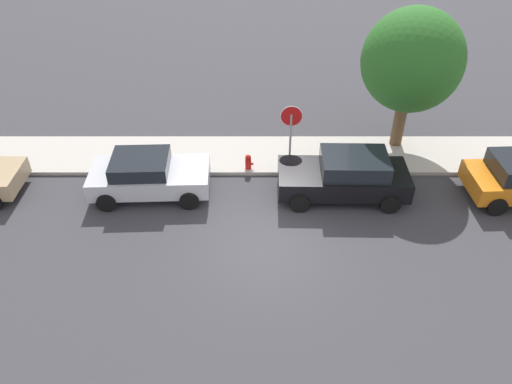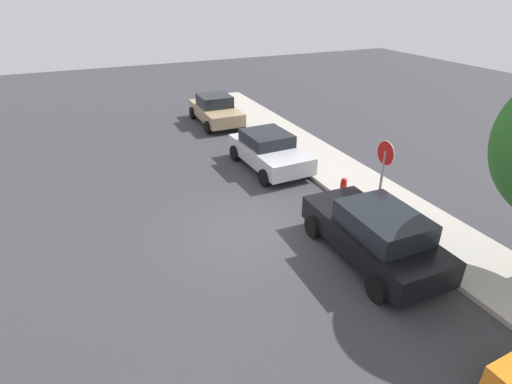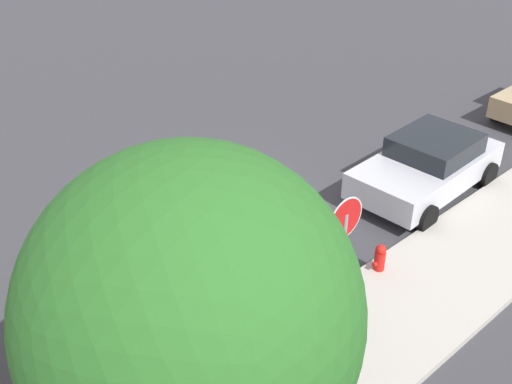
% 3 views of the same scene
% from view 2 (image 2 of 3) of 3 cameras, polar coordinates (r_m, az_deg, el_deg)
% --- Properties ---
extents(ground_plane, '(60.00, 60.00, 0.00)m').
position_cam_2_polar(ground_plane, '(12.16, -1.20, -5.49)').
color(ground_plane, '#38383D').
extents(sidewalk_curb, '(32.00, 2.50, 0.14)m').
position_cam_2_polar(sidewalk_curb, '(14.47, 16.88, -0.71)').
color(sidewalk_curb, '#B2ADA3').
rests_on(sidewalk_curb, ground_plane).
extents(stop_sign, '(0.78, 0.08, 2.54)m').
position_cam_2_polar(stop_sign, '(12.74, 17.77, 3.63)').
color(stop_sign, gray).
rests_on(stop_sign, ground_plane).
extents(parked_car_black, '(4.37, 2.13, 1.57)m').
position_cam_2_polar(parked_car_black, '(11.02, 16.57, -5.69)').
color(parked_car_black, black).
rests_on(parked_car_black, ground_plane).
extents(parked_car_silver, '(4.05, 2.22, 1.42)m').
position_cam_2_polar(parked_car_silver, '(16.06, 1.88, 5.97)').
color(parked_car_silver, silver).
rests_on(parked_car_silver, ground_plane).
extents(parked_car_tan, '(4.08, 2.01, 1.50)m').
position_cam_2_polar(parked_car_tan, '(21.70, -5.80, 11.61)').
color(parked_car_tan, tan).
rests_on(parked_car_tan, ground_plane).
extents(fire_hydrant, '(0.30, 0.22, 0.72)m').
position_cam_2_polar(fire_hydrant, '(14.20, 12.37, 0.65)').
color(fire_hydrant, red).
rests_on(fire_hydrant, ground_plane).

